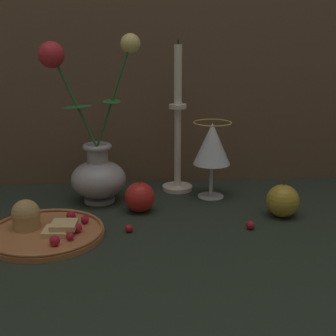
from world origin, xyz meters
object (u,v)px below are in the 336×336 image
at_px(wine_glass, 212,146).
at_px(apple_beside_vase, 140,197).
at_px(apple_near_glass, 283,201).
at_px(plate_with_pastries, 42,229).
at_px(candlestick, 178,137).
at_px(vase, 96,160).

xyz_separation_m(wine_glass, apple_beside_vase, (-0.17, -0.08, -0.09)).
xyz_separation_m(apple_beside_vase, apple_near_glass, (0.30, -0.05, 0.00)).
bearing_deg(wine_glass, plate_with_pastries, -151.25).
bearing_deg(candlestick, wine_glass, -38.27).
relative_size(apple_beside_vase, apple_near_glass, 0.95).
xyz_separation_m(plate_with_pastries, candlestick, (0.28, 0.25, 0.12)).
xyz_separation_m(plate_with_pastries, apple_near_glass, (0.48, 0.06, 0.02)).
bearing_deg(apple_beside_vase, plate_with_pastries, -149.10).
xyz_separation_m(plate_with_pastries, apple_beside_vase, (0.19, 0.11, 0.02)).
relative_size(wine_glass, apple_beside_vase, 2.31).
distance_m(apple_beside_vase, apple_near_glass, 0.30).
xyz_separation_m(candlestick, apple_beside_vase, (-0.10, -0.14, -0.10)).
distance_m(vase, candlestick, 0.21).
height_order(wine_glass, candlestick, candlestick).
relative_size(vase, apple_near_glass, 4.59).
bearing_deg(candlestick, apple_beside_vase, -124.03).
relative_size(candlestick, apple_beside_vase, 4.62).
bearing_deg(apple_near_glass, wine_glass, 133.58).
xyz_separation_m(plate_with_pastries, wine_glass, (0.36, 0.20, 0.11)).
bearing_deg(plate_with_pastries, candlestick, 41.85).
xyz_separation_m(vase, apple_near_glass, (0.39, -0.12, -0.06)).
xyz_separation_m(wine_glass, apple_near_glass, (0.13, -0.13, -0.09)).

